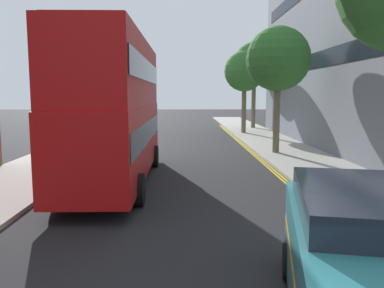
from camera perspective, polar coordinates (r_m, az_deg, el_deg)
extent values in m
cube|color=#ADA89E|center=(19.57, 17.56, -3.14)|extent=(4.00, 80.00, 0.14)
cube|color=#ADA89E|center=(19.72, -21.14, -3.21)|extent=(4.00, 80.00, 0.14)
cube|color=yellow|center=(17.11, 13.01, -4.67)|extent=(0.10, 56.00, 0.01)
cube|color=yellow|center=(17.07, 12.49, -4.68)|extent=(0.10, 56.00, 0.01)
cube|color=#B20F0F|center=(15.63, -10.96, 0.72)|extent=(2.51, 10.80, 2.60)
cube|color=#B20F0F|center=(15.56, -11.19, 10.10)|extent=(2.46, 10.59, 2.50)
cube|color=black|center=(15.60, -10.99, 1.82)|extent=(2.54, 10.37, 0.84)
cube|color=black|center=(15.56, -11.20, 10.46)|extent=(2.53, 10.15, 0.80)
cube|color=yellow|center=(20.86, -8.57, 6.64)|extent=(2.00, 0.06, 0.44)
cube|color=maroon|center=(15.68, -11.31, 14.84)|extent=(2.26, 9.72, 0.10)
cylinder|color=black|center=(19.29, -12.87, -1.77)|extent=(0.30, 1.04, 1.04)
cylinder|color=black|center=(18.94, -5.44, -1.78)|extent=(0.30, 1.04, 1.04)
cylinder|color=black|center=(12.92, -18.86, -6.40)|extent=(0.30, 1.04, 1.04)
cylinder|color=black|center=(12.40, -7.70, -6.64)|extent=(0.30, 1.04, 1.04)
cube|color=teal|center=(6.50, 23.04, -16.38)|extent=(2.86, 5.00, 1.50)
cube|color=black|center=(6.37, 23.12, -9.22)|extent=(2.33, 3.35, 0.76)
cube|color=orange|center=(6.48, 23.06, -15.98)|extent=(2.80, 4.64, 0.10)
cylinder|color=black|center=(7.94, 13.94, -16.26)|extent=(0.36, 0.71, 0.68)
cylinder|color=#6B6047|center=(34.72, 7.57, 5.21)|extent=(0.40, 0.40, 4.30)
cylinder|color=#6B6047|center=(35.00, 8.55, 9.43)|extent=(0.49, 1.25, 0.94)
cylinder|color=#6B6047|center=(35.20, 6.93, 9.47)|extent=(1.16, 0.84, 0.97)
cylinder|color=#6B6047|center=(34.29, 7.38, 9.32)|extent=(0.91, 0.57, 0.73)
sphere|color=#33702D|center=(34.76, 7.66, 10.49)|extent=(3.50, 3.50, 3.50)
cylinder|color=#6B6047|center=(23.05, 12.24, 4.06)|extent=(0.38, 0.38, 4.25)
cylinder|color=#6B6047|center=(23.33, 13.76, 10.31)|extent=(0.40, 1.25, 0.93)
cylinder|color=#6B6047|center=(23.50, 11.81, 10.18)|extent=(1.06, 0.39, 0.79)
cylinder|color=#6B6047|center=(22.49, 12.39, 10.40)|extent=(1.17, 0.41, 0.87)
sphere|color=#33702D|center=(23.10, 12.46, 12.04)|extent=(3.63, 3.63, 3.63)
cylinder|color=#6B6047|center=(40.14, 8.96, 6.14)|extent=(0.42, 0.42, 5.27)
cylinder|color=#6B6047|center=(40.31, 9.74, 10.37)|extent=(0.18, 1.05, 0.78)
cylinder|color=#6B6047|center=(40.87, 9.01, 10.51)|extent=(1.38, 0.30, 1.01)
cylinder|color=#6B6047|center=(40.10, 8.25, 10.48)|extent=(0.12, 1.17, 0.87)
cylinder|color=#6B6047|center=(39.64, 9.45, 10.56)|extent=(1.28, 0.46, 0.96)
sphere|color=#33702D|center=(40.25, 9.07, 11.64)|extent=(4.08, 4.08, 4.08)
cylinder|color=#6B6047|center=(12.32, 25.40, 17.62)|extent=(0.99, 1.35, 1.14)
cube|color=black|center=(26.75, 17.15, 11.46)|extent=(0.04, 24.64, 1.00)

